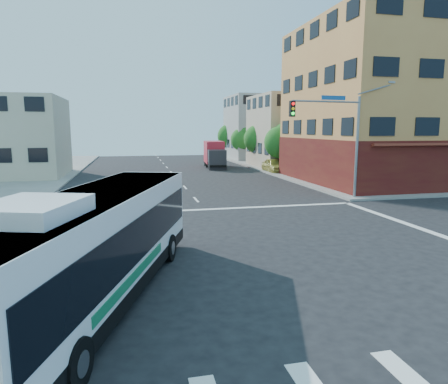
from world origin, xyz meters
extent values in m
plane|color=black|center=(0.00, 0.00, 0.00)|extent=(120.00, 120.00, 0.00)
cube|color=gray|center=(35.00, 35.00, 0.07)|extent=(50.00, 50.00, 0.15)
cube|color=#D18F4B|center=(20.00, 18.50, 7.00)|extent=(18.00, 15.00, 14.00)
cube|color=#581F14|center=(20.00, 18.50, 2.00)|extent=(18.09, 15.08, 4.00)
cube|color=tan|center=(17.00, 34.00, 4.50)|extent=(12.00, 10.00, 9.00)
cube|color=#9A9A95|center=(17.00, 48.00, 5.00)|extent=(12.00, 10.00, 10.00)
cube|color=beige|center=(-17.00, 30.00, 4.00)|extent=(12.00, 10.00, 8.00)
cylinder|color=gray|center=(10.80, 10.80, 3.50)|extent=(0.18, 0.18, 7.00)
cylinder|color=gray|center=(8.30, 10.55, 6.60)|extent=(5.01, 0.62, 0.12)
cube|color=black|center=(5.80, 10.30, 6.10)|extent=(0.32, 0.30, 1.00)
sphere|color=#FF0C0C|center=(5.80, 10.13, 6.40)|extent=(0.20, 0.20, 0.20)
sphere|color=yellow|center=(5.80, 10.13, 6.10)|extent=(0.20, 0.20, 0.20)
sphere|color=#19FF33|center=(5.80, 10.13, 5.80)|extent=(0.20, 0.20, 0.20)
cube|color=#154C91|center=(8.80, 10.60, 6.85)|extent=(1.80, 0.22, 0.28)
cube|color=gray|center=(13.30, 11.05, 8.00)|extent=(0.50, 0.22, 0.14)
cylinder|color=#3C2415|center=(11.80, 28.00, 0.96)|extent=(0.28, 0.28, 1.92)
sphere|color=#1F5E1A|center=(11.80, 28.00, 3.37)|extent=(3.60, 3.60, 3.60)
sphere|color=#1F5E1A|center=(12.20, 27.70, 4.27)|extent=(2.52, 2.52, 2.52)
cylinder|color=#3C2415|center=(11.80, 36.00, 1.00)|extent=(0.28, 0.28, 1.99)
sphere|color=#1F5E1A|center=(11.80, 36.00, 3.51)|extent=(3.80, 3.80, 3.80)
sphere|color=#1F5E1A|center=(12.20, 35.70, 4.46)|extent=(2.66, 2.66, 2.66)
cylinder|color=#3C2415|center=(11.80, 44.00, 0.94)|extent=(0.28, 0.28, 1.89)
sphere|color=#1F5E1A|center=(11.80, 44.00, 3.25)|extent=(3.40, 3.40, 3.40)
sphere|color=#1F5E1A|center=(12.20, 43.70, 4.10)|extent=(2.38, 2.38, 2.38)
cylinder|color=#3C2415|center=(11.80, 52.00, 1.01)|extent=(0.28, 0.28, 2.03)
sphere|color=#1F5E1A|center=(11.80, 52.00, 3.63)|extent=(4.00, 4.00, 4.00)
sphere|color=#1F5E1A|center=(12.20, 51.70, 4.63)|extent=(2.80, 2.80, 2.80)
cube|color=black|center=(-5.23, -2.70, 0.53)|extent=(6.05, 11.75, 0.43)
cube|color=white|center=(-5.23, -2.70, 1.71)|extent=(6.03, 11.73, 2.74)
cube|color=black|center=(-5.23, -2.70, 1.88)|extent=(5.96, 11.41, 1.20)
cube|color=black|center=(-3.40, 2.72, 1.78)|extent=(2.16, 0.78, 1.30)
cube|color=#E5590C|center=(-3.39, 2.75, 2.74)|extent=(1.76, 0.64, 0.27)
cube|color=white|center=(-5.23, -2.70, 3.02)|extent=(5.91, 11.49, 0.12)
cube|color=white|center=(-6.16, -5.43, 3.25)|extent=(2.31, 2.56, 0.35)
cube|color=#167546|center=(-6.56, -2.75, 1.01)|extent=(1.72, 5.02, 0.27)
cube|color=#167546|center=(-4.22, -3.55, 1.01)|extent=(1.72, 5.02, 0.27)
cylinder|color=black|center=(-5.14, 1.17, 0.50)|extent=(0.59, 1.04, 1.00)
cylinder|color=#99999E|center=(-5.27, 1.22, 0.50)|extent=(0.20, 0.49, 0.50)
cylinder|color=black|center=(-2.96, 0.44, 0.50)|extent=(0.59, 1.04, 1.00)
cylinder|color=#99999E|center=(-2.83, 0.39, 0.50)|extent=(0.20, 0.49, 0.50)
cylinder|color=black|center=(-5.33, -6.57, 0.50)|extent=(0.59, 1.04, 1.00)
cylinder|color=#99999E|center=(-5.20, -6.61, 0.50)|extent=(0.20, 0.49, 0.50)
cube|color=#28272C|center=(5.64, 32.82, 1.18)|extent=(2.27, 2.18, 2.37)
cube|color=black|center=(5.56, 31.96, 1.55)|extent=(1.91, 0.25, 0.91)
cube|color=red|center=(5.95, 36.26, 1.91)|extent=(2.64, 5.27, 2.73)
cube|color=black|center=(5.85, 35.17, 0.50)|extent=(2.66, 7.43, 0.27)
cylinder|color=black|center=(4.70, 33.09, 0.45)|extent=(0.34, 0.93, 0.91)
cylinder|color=black|center=(6.60, 32.91, 0.45)|extent=(0.34, 0.93, 0.91)
cylinder|color=black|center=(4.94, 35.71, 0.45)|extent=(0.34, 0.93, 0.91)
cylinder|color=black|center=(6.85, 35.54, 0.45)|extent=(0.34, 0.93, 0.91)
cylinder|color=black|center=(5.15, 37.98, 0.45)|extent=(0.34, 0.93, 0.91)
cylinder|color=black|center=(7.05, 37.80, 0.45)|extent=(0.34, 0.93, 0.91)
imported|color=#BCB04B|center=(11.23, 28.23, 0.79)|extent=(1.91, 4.66, 1.58)
camera|label=1|loc=(-4.15, -13.88, 4.85)|focal=32.00mm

